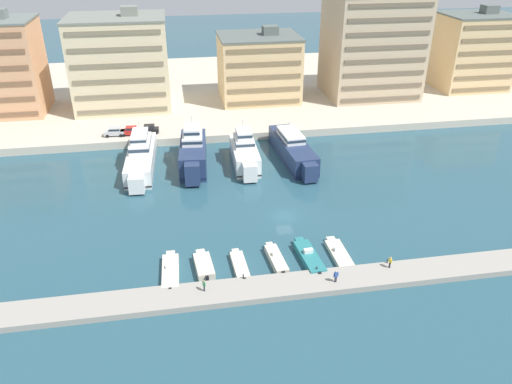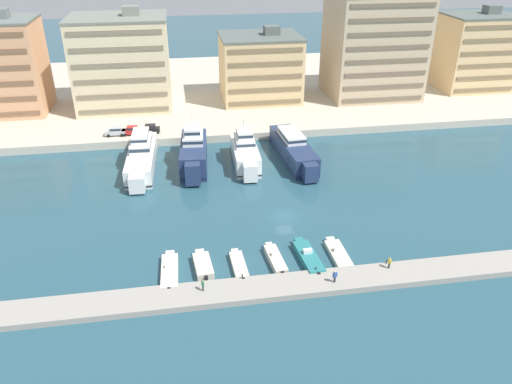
{
  "view_description": "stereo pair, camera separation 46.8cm",
  "coord_description": "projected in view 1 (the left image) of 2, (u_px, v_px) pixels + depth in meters",
  "views": [
    {
      "loc": [
        -15.54,
        -64.64,
        39.69
      ],
      "look_at": [
        -3.85,
        3.96,
        2.5
      ],
      "focal_mm": 35.0,
      "sensor_mm": 36.0,
      "label": 1
    },
    {
      "loc": [
        -15.08,
        -64.72,
        39.69
      ],
      "look_at": [
        -3.85,
        3.96,
        2.5
      ],
      "focal_mm": 35.0,
      "sensor_mm": 36.0,
      "label": 2
    }
  ],
  "objects": [
    {
      "name": "pier_dock",
      "position": [
        315.0,
        283.0,
        62.08
      ],
      "size": [
        120.0,
        4.46,
        0.82
      ],
      "primitive_type": "cube",
      "color": "#9E998E",
      "rests_on": "ground"
    },
    {
      "name": "car_silver_far_left",
      "position": [
        115.0,
        131.0,
        101.96
      ],
      "size": [
        4.17,
        2.07,
        1.8
      ],
      "color": "#B7BCC1",
      "rests_on": "quay_promenade"
    },
    {
      "name": "pedestrian_mid_deck",
      "position": [
        204.0,
        285.0,
        59.71
      ],
      "size": [
        0.34,
        0.59,
        1.58
      ],
      "color": "#282D3D",
      "rests_on": "pier_dock"
    },
    {
      "name": "bollard_west",
      "position": [
        243.0,
        276.0,
        62.16
      ],
      "size": [
        0.2,
        0.2,
        0.61
      ],
      "color": "#2D2D33",
      "rests_on": "pier_dock"
    },
    {
      "name": "motorboat_cream_mid_left",
      "position": [
        240.0,
        266.0,
        65.32
      ],
      "size": [
        1.99,
        6.97,
        0.84
      ],
      "color": "beige",
      "rests_on": "ground"
    },
    {
      "name": "motorboat_cream_center_left",
      "position": [
        276.0,
        259.0,
        66.43
      ],
      "size": [
        2.19,
        7.17,
        1.38
      ],
      "color": "beige",
      "rests_on": "ground"
    },
    {
      "name": "car_red_left",
      "position": [
        131.0,
        131.0,
        102.37
      ],
      "size": [
        4.2,
        2.14,
        1.8
      ],
      "color": "red",
      "rests_on": "quay_promenade"
    },
    {
      "name": "yacht_navy_center_left",
      "position": [
        293.0,
        149.0,
        94.97
      ],
      "size": [
        5.86,
        21.48,
        6.86
      ],
      "color": "navy",
      "rests_on": "ground"
    },
    {
      "name": "pedestrian_near_edge",
      "position": [
        390.0,
        261.0,
        63.8
      ],
      "size": [
        0.27,
        0.64,
        1.65
      ],
      "color": "#282D3D",
      "rests_on": "pier_dock"
    },
    {
      "name": "quay_promenade",
      "position": [
        231.0,
        89.0,
        134.43
      ],
      "size": [
        180.0,
        70.0,
        1.61
      ],
      "primitive_type": "cube",
      "color": "beige",
      "rests_on": "ground"
    },
    {
      "name": "car_black_mid_left",
      "position": [
        149.0,
        129.0,
        103.28
      ],
      "size": [
        4.17,
        2.07,
        1.8
      ],
      "color": "black",
      "rests_on": "quay_promenade"
    },
    {
      "name": "yacht_white_far_left",
      "position": [
        141.0,
        156.0,
        91.71
      ],
      "size": [
        5.49,
        21.74,
        8.1
      ],
      "color": "white",
      "rests_on": "ground"
    },
    {
      "name": "motorboat_teal_center",
      "position": [
        309.0,
        257.0,
        66.76
      ],
      "size": [
        2.79,
        8.61,
        1.61
      ],
      "color": "teal",
      "rests_on": "ground"
    },
    {
      "name": "pedestrian_far_side",
      "position": [
        336.0,
        275.0,
        61.17
      ],
      "size": [
        0.65,
        0.3,
        1.71
      ],
      "color": "#282D3D",
      "rests_on": "pier_dock"
    },
    {
      "name": "apartment_block_center",
      "position": [
        472.0,
        51.0,
        129.14
      ],
      "size": [
        17.54,
        14.82,
        20.72
      ],
      "color": "#E0BC84",
      "rests_on": "quay_promenade"
    },
    {
      "name": "apartment_block_center_left",
      "position": [
        372.0,
        45.0,
        122.03
      ],
      "size": [
        22.05,
        18.08,
        26.66
      ],
      "color": "#C6AD89",
      "rests_on": "quay_promenade"
    },
    {
      "name": "yacht_navy_left",
      "position": [
        193.0,
        152.0,
        92.15
      ],
      "size": [
        5.83,
        18.15,
        9.11
      ],
      "color": "navy",
      "rests_on": "ground"
    },
    {
      "name": "yacht_white_mid_left",
      "position": [
        245.0,
        153.0,
        92.82
      ],
      "size": [
        4.82,
        16.05,
        8.28
      ],
      "color": "white",
      "rests_on": "ground"
    },
    {
      "name": "bollard_west_mid",
      "position": [
        317.0,
        268.0,
        63.57
      ],
      "size": [
        0.2,
        0.2,
        0.61
      ],
      "color": "#2D2D33",
      "rests_on": "pier_dock"
    },
    {
      "name": "bollard_east_mid",
      "position": [
        387.0,
        261.0,
        64.98
      ],
      "size": [
        0.2,
        0.2,
        0.61
      ],
      "color": "#2D2D33",
      "rests_on": "pier_dock"
    },
    {
      "name": "apartment_block_left",
      "position": [
        121.0,
        63.0,
        114.57
      ],
      "size": [
        21.73,
        17.04,
        22.61
      ],
      "color": "beige",
      "rests_on": "quay_promenade"
    },
    {
      "name": "apartment_block_mid_left",
      "position": [
        259.0,
        67.0,
        121.07
      ],
      "size": [
        18.98,
        16.04,
        17.41
      ],
      "color": "#E0BC84",
      "rests_on": "quay_promenade"
    },
    {
      "name": "motorboat_cream_far_left",
      "position": [
        171.0,
        271.0,
        64.18
      ],
      "size": [
        2.3,
        8.33,
        1.2
      ],
      "color": "beige",
      "rests_on": "ground"
    },
    {
      "name": "motorboat_cream_center_right",
      "position": [
        339.0,
        254.0,
        67.73
      ],
      "size": [
        2.27,
        7.67,
        1.25
      ],
      "color": "beige",
      "rests_on": "ground"
    },
    {
      "name": "ground_plane",
      "position": [
        285.0,
        216.0,
        77.21
      ],
      "size": [
        400.0,
        400.0,
        0.0
      ],
      "primitive_type": "plane",
      "color": "#285160"
    },
    {
      "name": "motorboat_cream_left",
      "position": [
        204.0,
        265.0,
        65.09
      ],
      "size": [
        2.57,
        6.29,
        1.07
      ],
      "color": "beige",
      "rests_on": "ground"
    }
  ]
}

